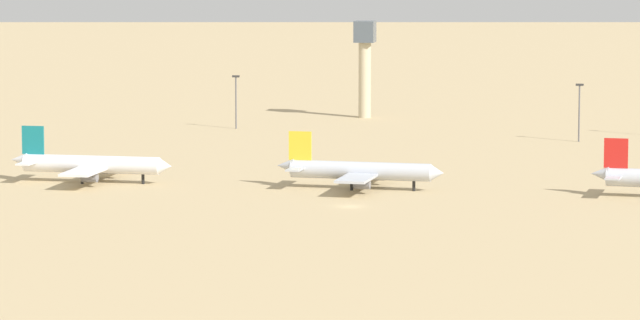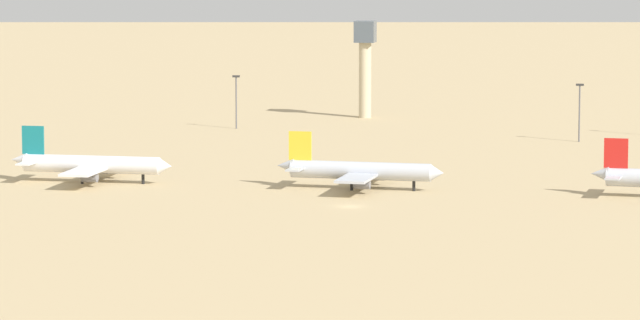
# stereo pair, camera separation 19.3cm
# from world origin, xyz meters

# --- Properties ---
(ground) EXTENTS (4000.00, 4000.00, 0.00)m
(ground) POSITION_xyz_m (0.00, 0.00, 0.00)
(ground) COLOR tan
(parked_jet_teal_1) EXTENTS (32.24, 26.99, 10.67)m
(parked_jet_teal_1) POSITION_xyz_m (-54.23, 21.99, 3.50)
(parked_jet_teal_1) COLOR white
(parked_jet_teal_1) RESTS_ON ground
(parked_jet_yellow_2) EXTENTS (32.00, 26.91, 10.57)m
(parked_jet_yellow_2) POSITION_xyz_m (-2.05, 22.24, 3.46)
(parked_jet_yellow_2) COLOR silver
(parked_jet_yellow_2) RESTS_ON ground
(control_tower) EXTENTS (5.20, 5.20, 25.02)m
(control_tower) POSITION_xyz_m (-22.82, 156.67, 15.10)
(control_tower) COLOR #C6B793
(control_tower) RESTS_ON ground
(light_pole_west) EXTENTS (1.80, 0.50, 13.07)m
(light_pole_west) POSITION_xyz_m (-49.29, 123.72, 7.70)
(light_pole_west) COLOR #59595E
(light_pole_west) RESTS_ON ground
(light_pole_east) EXTENTS (1.80, 0.50, 13.34)m
(light_pole_east) POSITION_xyz_m (34.46, 110.21, 7.84)
(light_pole_east) COLOR #59595E
(light_pole_east) RESTS_ON ground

